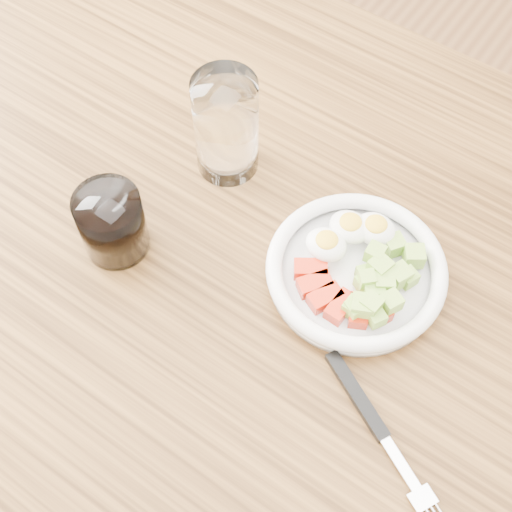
# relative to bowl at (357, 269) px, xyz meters

# --- Properties ---
(ground) EXTENTS (4.00, 4.00, 0.00)m
(ground) POSITION_rel_bowl_xyz_m (-0.09, -0.06, -0.79)
(ground) COLOR brown
(ground) RESTS_ON ground
(dining_table) EXTENTS (1.50, 0.90, 0.77)m
(dining_table) POSITION_rel_bowl_xyz_m (-0.09, -0.06, -0.12)
(dining_table) COLOR brown
(dining_table) RESTS_ON ground
(bowl) EXTENTS (0.20, 0.20, 0.05)m
(bowl) POSITION_rel_bowl_xyz_m (0.00, 0.00, 0.00)
(bowl) COLOR white
(bowl) RESTS_ON dining_table
(fork) EXTENTS (0.20, 0.11, 0.01)m
(fork) POSITION_rel_bowl_xyz_m (0.10, -0.13, -0.01)
(fork) COLOR black
(fork) RESTS_ON dining_table
(water_glass) EXTENTS (0.07, 0.07, 0.13)m
(water_glass) POSITION_rel_bowl_xyz_m (-0.21, 0.05, 0.05)
(water_glass) COLOR white
(water_glass) RESTS_ON dining_table
(coffee_glass) EXTENTS (0.07, 0.07, 0.08)m
(coffee_glass) POSITION_rel_bowl_xyz_m (-0.24, -0.12, 0.02)
(coffee_glass) COLOR white
(coffee_glass) RESTS_ON dining_table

